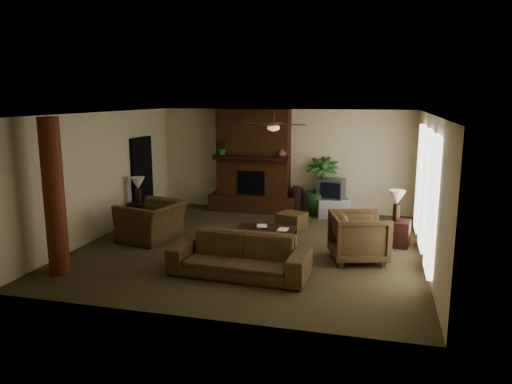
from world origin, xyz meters
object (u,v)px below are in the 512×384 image
(coffee_table, at_px, (266,231))
(tv_stand, at_px, (332,208))
(floor_vase, at_px, (297,198))
(lamp_right, at_px, (397,200))
(side_table_left, at_px, (142,214))
(armchair_left, at_px, (152,215))
(armchair_right, at_px, (359,235))
(ottoman, at_px, (292,221))
(lamp_left, at_px, (138,185))
(floor_plant, at_px, (321,199))
(side_table_right, at_px, (397,233))
(log_column, at_px, (54,197))
(sofa, at_px, (239,249))

(coffee_table, relative_size, tv_stand, 1.41)
(floor_vase, height_order, lamp_right, lamp_right)
(side_table_left, bearing_deg, armchair_left, -53.24)
(armchair_left, relative_size, coffee_table, 1.08)
(coffee_table, bearing_deg, armchair_left, -178.72)
(armchair_right, xyz_separation_m, floor_vase, (-1.81, 3.52, -0.09))
(ottoman, bearing_deg, coffee_table, -99.93)
(armchair_left, xyz_separation_m, coffee_table, (2.58, 0.06, -0.19))
(ottoman, height_order, lamp_left, lamp_left)
(coffee_table, relative_size, lamp_left, 1.85)
(coffee_table, bearing_deg, floor_plant, 76.16)
(tv_stand, bearing_deg, lamp_left, -177.55)
(armchair_left, relative_size, side_table_right, 2.35)
(floor_vase, relative_size, side_table_right, 1.40)
(log_column, bearing_deg, armchair_right, 21.27)
(armchair_right, distance_m, side_table_left, 5.55)
(coffee_table, distance_m, side_table_right, 2.82)
(armchair_left, distance_m, coffee_table, 2.58)
(lamp_right, bearing_deg, lamp_left, 178.34)
(coffee_table, distance_m, ottoman, 1.60)
(ottoman, relative_size, floor_vase, 0.78)
(sofa, height_order, ottoman, sofa)
(armchair_right, distance_m, lamp_left, 5.59)
(armchair_left, relative_size, lamp_right, 1.99)
(log_column, xyz_separation_m, lamp_left, (-0.20, 3.40, -0.40))
(tv_stand, relative_size, lamp_left, 1.31)
(floor_plant, bearing_deg, side_table_right, -50.84)
(ottoman, distance_m, lamp_left, 3.86)
(floor_vase, xyz_separation_m, lamp_right, (2.52, -2.32, 0.57))
(armchair_right, distance_m, side_table_right, 1.42)
(floor_vase, xyz_separation_m, lamp_left, (-3.59, -2.15, 0.57))
(log_column, height_order, lamp_right, log_column)
(coffee_table, relative_size, floor_plant, 0.77)
(tv_stand, xyz_separation_m, lamp_left, (-4.56, -1.99, 0.75))
(log_column, height_order, lamp_left, log_column)
(side_table_left, bearing_deg, armchair_right, -14.87)
(sofa, bearing_deg, lamp_left, 144.46)
(floor_vase, distance_m, lamp_right, 3.47)
(armchair_right, bearing_deg, floor_plant, 2.29)
(log_column, relative_size, ottoman, 4.67)
(armchair_left, bearing_deg, tv_stand, 140.99)
(lamp_left, height_order, side_table_right, lamp_left)
(log_column, distance_m, lamp_right, 6.75)
(sofa, xyz_separation_m, tv_stand, (1.18, 4.68, -0.23))
(armchair_right, bearing_deg, ottoman, 25.20)
(sofa, height_order, lamp_right, lamp_right)
(coffee_table, xyz_separation_m, side_table_right, (2.69, 0.84, -0.10))
(coffee_table, height_order, side_table_right, side_table_right)
(armchair_right, bearing_deg, sofa, 107.21)
(tv_stand, bearing_deg, lamp_right, -75.43)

